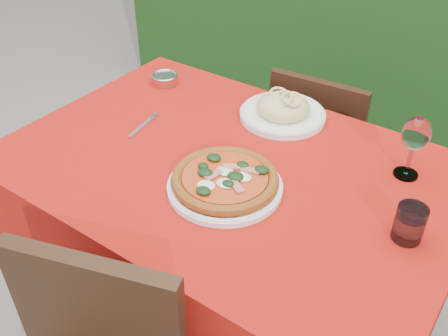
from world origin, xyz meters
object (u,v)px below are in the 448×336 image
Objects in this scene: wine_glass at (416,136)px; fork at (141,127)px; chair_far at (319,150)px; water_glass at (409,225)px; pasta_plate at (283,110)px; steel_ramekin at (165,80)px; pizza_plate at (225,181)px.

wine_glass is 0.80m from fork.
chair_far is 8.76× the size of water_glass.
pasta_plate is (-0.01, -0.31, 0.32)m from chair_far.
pasta_plate is 0.59m from water_glass.
steel_ramekin is (-0.13, 0.27, 0.01)m from fork.
steel_ramekin is (-0.97, 0.27, -0.02)m from water_glass.
pizza_plate is 1.11× the size of pasta_plate.
pizza_plate is at bearing -81.55° from pasta_plate.
pasta_plate is at bearing 4.46° from steel_ramekin.
chair_far reaches higher than steel_ramekin.
pizza_plate is at bearing -137.60° from wine_glass.
chair_far is 4.41× the size of wine_glass.
pizza_plate is at bearing -168.02° from water_glass.
fork is (-0.75, -0.24, -0.12)m from wine_glass.
water_glass is (0.51, -0.31, 0.01)m from pasta_plate.
water_glass is 0.27m from wine_glass.
wine_glass is 0.89m from steel_ramekin.
water_glass is at bearing -31.47° from pasta_plate.
wine_glass is at bearing -2.32° from steel_ramekin.
wine_glass reaches higher than chair_far.
fork is (-0.34, -0.62, 0.30)m from chair_far.
pasta_plate reaches higher than steel_ramekin.
pizza_plate is (0.05, -0.71, 0.32)m from chair_far.
chair_far is 2.91× the size of pasta_plate.
chair_far reaches higher than fork.
pizza_plate is 1.82× the size of fork.
pasta_plate is 0.45m from fork.
pizza_plate is 0.46m from water_glass.
wine_glass is 1.08× the size of fork.
fork is at bearing 57.06° from chair_far.
fork is (-0.83, 0.00, -0.04)m from water_glass.
pasta_plate is (-0.06, 0.40, 0.00)m from pizza_plate.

